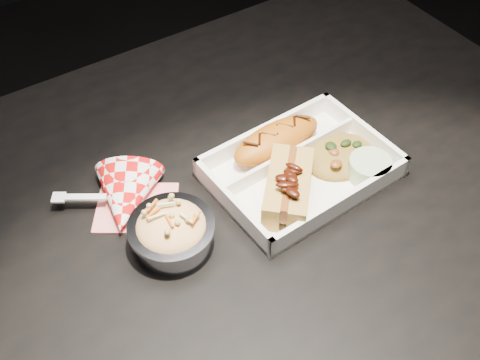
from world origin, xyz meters
name	(u,v)px	position (x,y,z in m)	size (l,w,h in m)	color
dining_table	(218,247)	(0.00, 0.00, 0.66)	(1.20, 0.80, 0.75)	black
food_tray	(300,171)	(0.13, -0.01, 0.76)	(0.26, 0.19, 0.04)	white
fried_pastry	(277,140)	(0.13, 0.04, 0.78)	(0.15, 0.06, 0.04)	#B45D12
hotdog	(288,186)	(0.09, -0.04, 0.78)	(0.13, 0.13, 0.06)	#B98E3F
fried_rice_mound	(340,151)	(0.20, -0.02, 0.77)	(0.11, 0.09, 0.03)	olive
cupcake_liner	(369,168)	(0.21, -0.07, 0.77)	(0.06, 0.06, 0.03)	#AAC494
foil_coleslaw_cup	(172,230)	(-0.08, -0.02, 0.78)	(0.11, 0.11, 0.07)	silver
napkin_fork	(126,199)	(-0.10, 0.07, 0.77)	(0.17, 0.15, 0.10)	red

